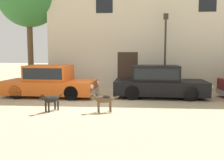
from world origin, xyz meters
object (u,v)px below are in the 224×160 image
at_px(parked_sedan_nearest, 50,81).
at_px(stray_dog_tan, 103,99).
at_px(parked_sedan_second, 158,81).
at_px(stray_dog_spotted, 50,99).
at_px(street_lamp, 165,43).

bearing_deg(parked_sedan_nearest, stray_dog_tan, -42.44).
bearing_deg(parked_sedan_nearest, parked_sedan_second, 5.14).
xyz_separation_m(parked_sedan_nearest, stray_dog_spotted, (1.01, -2.97, -0.29)).
distance_m(stray_dog_spotted, street_lamp, 6.76).
relative_size(stray_dog_tan, street_lamp, 0.26).
distance_m(parked_sedan_nearest, parked_sedan_second, 5.08).
xyz_separation_m(parked_sedan_second, stray_dog_spotted, (-4.06, -3.16, -0.31)).
bearing_deg(street_lamp, stray_dog_tan, -121.04).
xyz_separation_m(stray_dog_spotted, street_lamp, (4.54, 4.53, 2.13)).
relative_size(parked_sedan_nearest, stray_dog_tan, 4.32).
bearing_deg(parked_sedan_nearest, stray_dog_spotted, -68.17).
height_order(parked_sedan_nearest, street_lamp, street_lamp).
distance_m(parked_sedan_nearest, street_lamp, 6.05).
height_order(parked_sedan_nearest, parked_sedan_second, parked_sedan_nearest).
height_order(parked_sedan_second, stray_dog_tan, parked_sedan_second).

